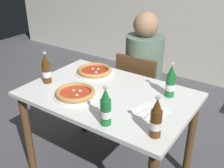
{
  "coord_description": "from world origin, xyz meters",
  "views": [
    {
      "loc": [
        0.98,
        -1.39,
        1.66
      ],
      "look_at": [
        0.0,
        0.05,
        0.8
      ],
      "focal_mm": 43.03,
      "sensor_mm": 36.0,
      "label": 1
    }
  ],
  "objects_px": {
    "napkin_with_cutlery": "(150,111)",
    "dining_table_main": "(108,106)",
    "pizza_marinara_far": "(94,71)",
    "beer_bottle_left": "(171,83)",
    "beer_bottle_center": "(106,109)",
    "pizza_margherita_near": "(75,93)",
    "beer_bottle_right": "(156,120)",
    "diner_seated": "(143,79)",
    "beer_bottle_extra": "(46,70)",
    "chair_behind_table": "(140,91)"
  },
  "relations": [
    {
      "from": "diner_seated",
      "to": "beer_bottle_left",
      "type": "xyz_separation_m",
      "value": [
        0.44,
        -0.46,
        0.27
      ]
    },
    {
      "from": "beer_bottle_right",
      "to": "dining_table_main",
      "type": "bearing_deg",
      "value": 152.11
    },
    {
      "from": "pizza_marinara_far",
      "to": "beer_bottle_center",
      "type": "xyz_separation_m",
      "value": [
        0.5,
        -0.54,
        0.08
      ]
    },
    {
      "from": "dining_table_main",
      "to": "beer_bottle_center",
      "type": "height_order",
      "value": "beer_bottle_center"
    },
    {
      "from": "dining_table_main",
      "to": "napkin_with_cutlery",
      "type": "height_order",
      "value": "napkin_with_cutlery"
    },
    {
      "from": "dining_table_main",
      "to": "pizza_marinara_far",
      "type": "relative_size",
      "value": 3.92
    },
    {
      "from": "chair_behind_table",
      "to": "beer_bottle_left",
      "type": "relative_size",
      "value": 3.44
    },
    {
      "from": "dining_table_main",
      "to": "beer_bottle_right",
      "type": "xyz_separation_m",
      "value": [
        0.5,
        -0.26,
        0.22
      ]
    },
    {
      "from": "napkin_with_cutlery",
      "to": "pizza_margherita_near",
      "type": "bearing_deg",
      "value": -168.4
    },
    {
      "from": "pizza_margherita_near",
      "to": "beer_bottle_left",
      "type": "height_order",
      "value": "beer_bottle_left"
    },
    {
      "from": "diner_seated",
      "to": "beer_bottle_right",
      "type": "distance_m",
      "value": 1.11
    },
    {
      "from": "dining_table_main",
      "to": "napkin_with_cutlery",
      "type": "xyz_separation_m",
      "value": [
        0.36,
        -0.06,
        0.12
      ]
    },
    {
      "from": "beer_bottle_right",
      "to": "diner_seated",
      "type": "bearing_deg",
      "value": 121.3
    },
    {
      "from": "beer_bottle_left",
      "to": "beer_bottle_extra",
      "type": "bearing_deg",
      "value": -159.38
    },
    {
      "from": "beer_bottle_extra",
      "to": "napkin_with_cutlery",
      "type": "bearing_deg",
      "value": 4.42
    },
    {
      "from": "beer_bottle_right",
      "to": "napkin_with_cutlery",
      "type": "xyz_separation_m",
      "value": [
        -0.13,
        0.21,
        -0.1
      ]
    },
    {
      "from": "beer_bottle_right",
      "to": "chair_behind_table",
      "type": "bearing_deg",
      "value": 122.68
    },
    {
      "from": "pizza_margherita_near",
      "to": "beer_bottle_right",
      "type": "relative_size",
      "value": 1.22
    },
    {
      "from": "chair_behind_table",
      "to": "diner_seated",
      "type": "bearing_deg",
      "value": -89.56
    },
    {
      "from": "diner_seated",
      "to": "beer_bottle_extra",
      "type": "relative_size",
      "value": 4.89
    },
    {
      "from": "napkin_with_cutlery",
      "to": "dining_table_main",
      "type": "bearing_deg",
      "value": 171.24
    },
    {
      "from": "diner_seated",
      "to": "beer_bottle_extra",
      "type": "bearing_deg",
      "value": -118.41
    },
    {
      "from": "napkin_with_cutlery",
      "to": "beer_bottle_right",
      "type": "bearing_deg",
      "value": -57.13
    },
    {
      "from": "pizza_margherita_near",
      "to": "napkin_with_cutlery",
      "type": "relative_size",
      "value": 1.4
    },
    {
      "from": "chair_behind_table",
      "to": "beer_bottle_center",
      "type": "distance_m",
      "value": 1.04
    },
    {
      "from": "diner_seated",
      "to": "napkin_with_cutlery",
      "type": "bearing_deg",
      "value": -59.17
    },
    {
      "from": "beer_bottle_left",
      "to": "napkin_with_cutlery",
      "type": "bearing_deg",
      "value": -93.61
    },
    {
      "from": "beer_bottle_center",
      "to": "napkin_with_cutlery",
      "type": "height_order",
      "value": "beer_bottle_center"
    },
    {
      "from": "dining_table_main",
      "to": "beer_bottle_center",
      "type": "distance_m",
      "value": 0.44
    },
    {
      "from": "beer_bottle_left",
      "to": "beer_bottle_extra",
      "type": "relative_size",
      "value": 1.0
    },
    {
      "from": "chair_behind_table",
      "to": "diner_seated",
      "type": "height_order",
      "value": "diner_seated"
    },
    {
      "from": "diner_seated",
      "to": "beer_bottle_center",
      "type": "bearing_deg",
      "value": -74.45
    },
    {
      "from": "diner_seated",
      "to": "napkin_with_cutlery",
      "type": "xyz_separation_m",
      "value": [
        0.43,
        -0.72,
        0.17
      ]
    },
    {
      "from": "pizza_margherita_near",
      "to": "chair_behind_table",
      "type": "bearing_deg",
      "value": 82.42
    },
    {
      "from": "beer_bottle_left",
      "to": "napkin_with_cutlery",
      "type": "height_order",
      "value": "beer_bottle_left"
    },
    {
      "from": "diner_seated",
      "to": "pizza_marinara_far",
      "type": "bearing_deg",
      "value": -117.64
    },
    {
      "from": "beer_bottle_center",
      "to": "pizza_marinara_far",
      "type": "bearing_deg",
      "value": 132.8
    },
    {
      "from": "dining_table_main",
      "to": "pizza_marinara_far",
      "type": "distance_m",
      "value": 0.39
    },
    {
      "from": "pizza_marinara_far",
      "to": "napkin_with_cutlery",
      "type": "distance_m",
      "value": 0.71
    },
    {
      "from": "pizza_margherita_near",
      "to": "beer_bottle_right",
      "type": "height_order",
      "value": "beer_bottle_right"
    },
    {
      "from": "beer_bottle_left",
      "to": "beer_bottle_center",
      "type": "bearing_deg",
      "value": -107.86
    },
    {
      "from": "beer_bottle_extra",
      "to": "dining_table_main",
      "type": "bearing_deg",
      "value": 14.08
    },
    {
      "from": "pizza_marinara_far",
      "to": "beer_bottle_left",
      "type": "bearing_deg",
      "value": -1.39
    },
    {
      "from": "pizza_marinara_far",
      "to": "napkin_with_cutlery",
      "type": "height_order",
      "value": "pizza_marinara_far"
    },
    {
      "from": "beer_bottle_center",
      "to": "beer_bottle_extra",
      "type": "xyz_separation_m",
      "value": [
        -0.7,
        0.2,
        0.0
      ]
    },
    {
      "from": "dining_table_main",
      "to": "beer_bottle_right",
      "type": "relative_size",
      "value": 4.86
    },
    {
      "from": "dining_table_main",
      "to": "beer_bottle_right",
      "type": "bearing_deg",
      "value": -27.89
    },
    {
      "from": "chair_behind_table",
      "to": "beer_bottle_left",
      "type": "xyz_separation_m",
      "value": [
        0.44,
        -0.41,
        0.37
      ]
    },
    {
      "from": "beer_bottle_center",
      "to": "beer_bottle_right",
      "type": "xyz_separation_m",
      "value": [
        0.29,
        0.06,
        0.0
      ]
    },
    {
      "from": "beer_bottle_center",
      "to": "napkin_with_cutlery",
      "type": "relative_size",
      "value": 1.15
    }
  ]
}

